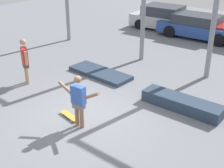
# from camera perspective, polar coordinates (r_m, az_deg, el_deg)

# --- Properties ---
(ground_plane) EXTENTS (36.00, 36.00, 0.00)m
(ground_plane) POSITION_cam_1_polar(r_m,az_deg,el_deg) (9.81, -4.91, -5.99)
(ground_plane) COLOR slate
(skateboarder) EXTENTS (1.44, 0.27, 1.63)m
(skateboarder) POSITION_cam_1_polar(r_m,az_deg,el_deg) (8.92, -6.13, -2.80)
(skateboarder) COLOR #8C664C
(skateboarder) RESTS_ON ground_plane
(skateboard) EXTENTS (0.82, 0.35, 0.08)m
(skateboard) POSITION_cam_1_polar(r_m,az_deg,el_deg) (9.81, -7.82, -5.74)
(skateboard) COLOR gold
(skateboard) RESTS_ON ground_plane
(grind_box) EXTENTS (2.68, 0.75, 0.39)m
(grind_box) POSITION_cam_1_polar(r_m,az_deg,el_deg) (10.37, 12.64, -3.48)
(grind_box) COLOR #28384C
(grind_box) RESTS_ON ground_plane
(manual_pad) EXTENTS (2.73, 1.08, 0.16)m
(manual_pad) POSITION_cam_1_polar(r_m,az_deg,el_deg) (12.71, -2.18, 2.03)
(manual_pad) COLOR #28384C
(manual_pad) RESTS_ON ground_plane
(parked_car_silver) EXTENTS (4.22, 2.23, 1.42)m
(parked_car_silver) POSITION_cam_1_polar(r_m,az_deg,el_deg) (19.56, 9.58, 11.80)
(parked_car_silver) COLOR #B7BABF
(parked_car_silver) RESTS_ON ground_plane
(parked_car_blue) EXTENTS (4.59, 2.05, 1.30)m
(parked_car_blue) POSITION_cam_1_polar(r_m,az_deg,el_deg) (18.16, 15.57, 10.07)
(parked_car_blue) COLOR #284793
(parked_car_blue) RESTS_ON ground_plane
(bystander) EXTENTS (0.71, 0.40, 1.75)m
(bystander) POSITION_cam_1_polar(r_m,az_deg,el_deg) (12.08, -15.63, 4.39)
(bystander) COLOR tan
(bystander) RESTS_ON ground_plane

